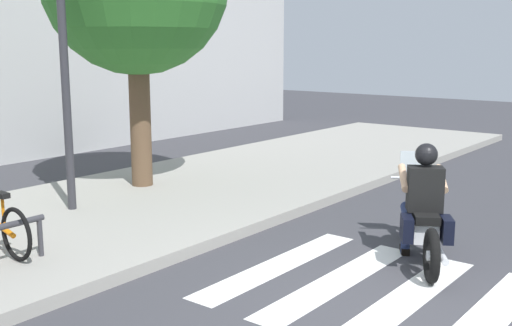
% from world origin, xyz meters
% --- Properties ---
extents(ground_plane, '(48.00, 48.00, 0.00)m').
position_xyz_m(ground_plane, '(0.00, 0.00, 0.00)').
color(ground_plane, '#38383D').
extents(sidewalk, '(24.00, 4.40, 0.15)m').
position_xyz_m(sidewalk, '(0.00, 4.79, 0.07)').
color(sidewalk, gray).
rests_on(sidewalk, ground).
extents(crosswalk_stripe_1, '(2.80, 0.40, 0.01)m').
position_xyz_m(crosswalk_stripe_1, '(0.35, -0.80, 0.00)').
color(crosswalk_stripe_1, white).
rests_on(crosswalk_stripe_1, ground).
extents(crosswalk_stripe_2, '(2.80, 0.40, 0.01)m').
position_xyz_m(crosswalk_stripe_2, '(0.35, 0.00, 0.00)').
color(crosswalk_stripe_2, white).
rests_on(crosswalk_stripe_2, ground).
extents(crosswalk_stripe_3, '(2.80, 0.40, 0.01)m').
position_xyz_m(crosswalk_stripe_3, '(0.35, 0.80, 0.00)').
color(crosswalk_stripe_3, white).
rests_on(crosswalk_stripe_3, ground).
extents(crosswalk_stripe_4, '(2.80, 0.40, 0.01)m').
position_xyz_m(crosswalk_stripe_4, '(0.35, 1.60, 0.00)').
color(crosswalk_stripe_4, white).
rests_on(crosswalk_stripe_4, ground).
extents(motorcycle, '(1.93, 1.25, 1.19)m').
position_xyz_m(motorcycle, '(1.61, 0.41, 0.45)').
color(motorcycle, black).
rests_on(motorcycle, ground).
extents(rider, '(0.77, 0.72, 1.42)m').
position_xyz_m(rider, '(1.54, 0.37, 0.81)').
color(rider, black).
rests_on(rider, ground).
extents(street_lamp, '(0.28, 0.28, 4.25)m').
position_xyz_m(street_lamp, '(0.08, 5.19, 2.58)').
color(street_lamp, '#2D2D33').
rests_on(street_lamp, ground).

